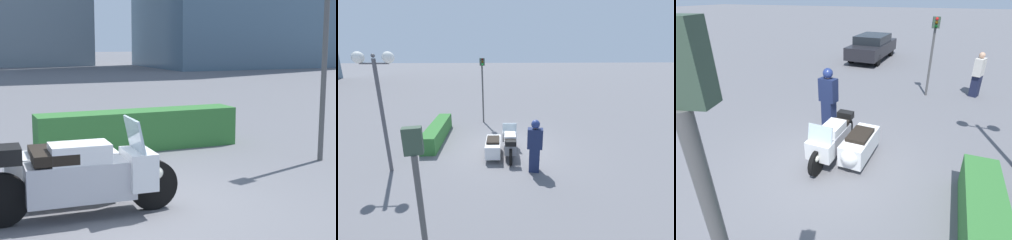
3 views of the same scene
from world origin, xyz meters
TOP-DOWN VIEW (x-y plane):
  - ground_plane at (0.00, 0.00)m, footprint 160.00×160.00m
  - police_motorcycle at (-0.43, 0.31)m, footprint 2.39×1.34m
  - hedge_bush_curbside at (1.42, 3.30)m, footprint 3.83×0.66m
  - traffic_light_near at (3.96, 1.20)m, footprint 0.22×0.29m

SIDE VIEW (x-z plane):
  - ground_plane at x=0.00m, z-range 0.00..0.00m
  - hedge_bush_curbside at x=1.42m, z-range 0.00..0.74m
  - police_motorcycle at x=-0.43m, z-range -0.11..1.03m
  - traffic_light_near at x=3.96m, z-range 0.56..4.25m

